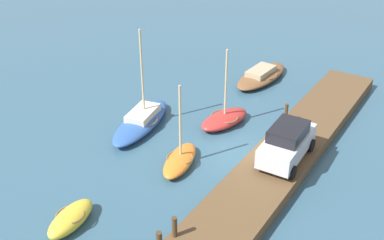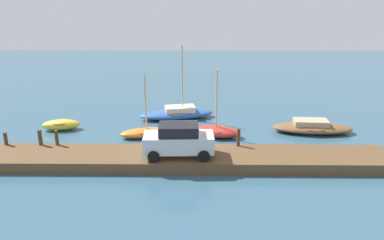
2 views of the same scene
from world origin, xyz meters
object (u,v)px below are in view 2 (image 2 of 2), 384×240
Objects in this scene: mooring_post_mid_east at (57,138)px; sailboat_blue at (177,113)px; rowboat_red at (216,131)px; parked_car at (179,140)px; dinghy_yellow at (61,125)px; mooring_post_east at (238,137)px; mooring_post_west at (6,139)px; motorboat_brown at (312,127)px; mooring_post_mid_west at (40,138)px; rowboat_orange at (145,132)px.

sailboat_blue is at bearing 45.99° from mooring_post_mid_east.
rowboat_red reaches higher than parked_car.
dinghy_yellow is 12.79m from mooring_post_east.
sailboat_blue reaches higher than parked_car.
rowboat_red is 5.03× the size of mooring_post_mid_east.
mooring_post_west is (-12.58, -3.18, 0.62)m from rowboat_red.
dinghy_yellow is 10.88m from rowboat_red.
rowboat_red is at bearing -168.87° from motorboat_brown.
mooring_post_mid_west is at bearing -94.03° from dinghy_yellow.
rowboat_red is (2.77, -3.83, -0.03)m from sailboat_blue.
sailboat_blue reaches higher than dinghy_yellow.
mooring_post_east is (11.70, 0.00, 0.07)m from mooring_post_mid_west.
mooring_post_west is 13.76m from mooring_post_east.
mooring_post_east is (3.95, -7.01, 0.75)m from sailboat_blue.
dinghy_yellow is 0.49× the size of motorboat_brown.
sailboat_blue reaches higher than mooring_post_mid_west.
mooring_post_west reaches higher than dinghy_yellow.
rowboat_orange is 4.06× the size of mooring_post_east.
parked_car is (-3.44, -1.48, 0.40)m from mooring_post_east.
mooring_post_west is (-7.84, -3.03, 0.67)m from rowboat_orange.
mooring_post_east is at bearing -72.13° from sailboat_blue.
dinghy_yellow is at bearing -173.34° from sailboat_blue.
mooring_post_east is (-5.54, -4.08, 0.80)m from motorboat_brown.
motorboat_brown is 9.94m from sailboat_blue.
mooring_post_mid_west is 8.40m from parked_car.
mooring_post_west is at bearing -156.00° from sailboat_blue.
mooring_post_west is 2.06m from mooring_post_mid_west.
rowboat_orange is 4.77× the size of mooring_post_mid_east.
mooring_post_east is at bearing 0.00° from mooring_post_mid_west.
rowboat_red reaches higher than mooring_post_mid_west.
mooring_post_west is at bearing 180.00° from mooring_post_mid_west.
parked_car is (-2.26, -4.66, 1.18)m from rowboat_red.
rowboat_red is at bearing 16.83° from mooring_post_mid_west.
dinghy_yellow is at bearing 93.86° from mooring_post_mid_west.
rowboat_red is 4.28× the size of mooring_post_east.
motorboat_brown is 7.28× the size of mooring_post_west.
mooring_post_west is at bearing -164.53° from motorboat_brown.
mooring_post_west is at bearing 169.60° from parked_car.
motorboat_brown is at bearing -8.82° from dinghy_yellow.
sailboat_blue reaches higher than rowboat_red.
parked_car is (7.28, -1.48, 0.48)m from mooring_post_mid_east.
sailboat_blue reaches higher than mooring_post_mid_east.
rowboat_red is at bearing -12.36° from rowboat_orange.
sailboat_blue is 10.47m from mooring_post_mid_west.
mooring_post_mid_west reaches higher than motorboat_brown.
sailboat_blue is 5.52× the size of mooring_post_east.
sailboat_blue is 7.74× the size of mooring_post_west.
sailboat_blue is 6.49× the size of mooring_post_mid_east.
rowboat_orange reaches higher than mooring_post_mid_west.
parked_car is (8.26, -1.48, 0.47)m from mooring_post_mid_west.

